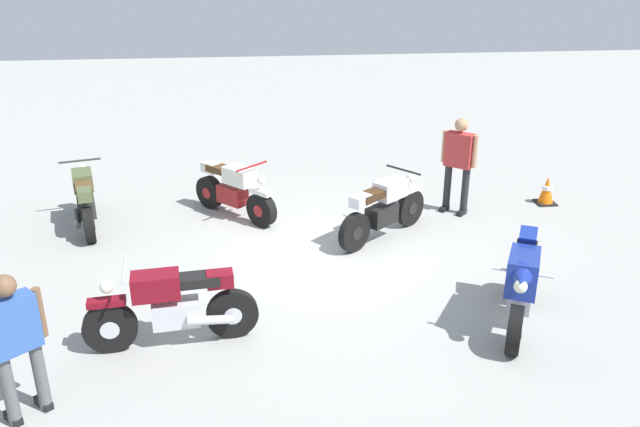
% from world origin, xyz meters
% --- Properties ---
extents(ground_plane, '(40.00, 40.00, 0.00)m').
position_xyz_m(ground_plane, '(0.00, 0.00, 0.00)').
color(ground_plane, '#9E9E99').
extents(motorcycle_olive_vintage, '(0.79, 1.93, 1.07)m').
position_xyz_m(motorcycle_olive_vintage, '(3.99, -1.55, 0.49)').
color(motorcycle_olive_vintage, black).
rests_on(motorcycle_olive_vintage, ground).
extents(motorcycle_silver_cruiser, '(1.69, 1.42, 1.09)m').
position_xyz_m(motorcycle_silver_cruiser, '(-0.99, -0.54, 0.52)').
color(motorcycle_silver_cruiser, black).
rests_on(motorcycle_silver_cruiser, ground).
extents(motorcycle_blue_sportbike, '(1.07, 1.83, 1.14)m').
position_xyz_m(motorcycle_blue_sportbike, '(-2.18, 2.28, 0.59)').
color(motorcycle_blue_sportbike, black).
rests_on(motorcycle_blue_sportbike, ground).
extents(motorcycle_maroon_cruiser, '(2.09, 0.70, 1.09)m').
position_xyz_m(motorcycle_maroon_cruiser, '(2.15, 2.25, 0.52)').
color(motorcycle_maroon_cruiser, black).
rests_on(motorcycle_maroon_cruiser, ground).
extents(motorcycle_cream_vintage, '(1.46, 1.53, 1.07)m').
position_xyz_m(motorcycle_cream_vintage, '(1.47, -1.74, 0.49)').
color(motorcycle_cream_vintage, black).
rests_on(motorcycle_cream_vintage, ground).
extents(person_in_blue_shirt, '(0.55, 0.53, 1.64)m').
position_xyz_m(person_in_blue_shirt, '(3.51, 3.44, 0.93)').
color(person_in_blue_shirt, '#59595B').
rests_on(person_in_blue_shirt, ground).
extents(person_in_red_shirt, '(0.57, 0.55, 1.75)m').
position_xyz_m(person_in_red_shirt, '(-2.53, -1.51, 1.01)').
color(person_in_red_shirt, '#262628').
rests_on(person_in_red_shirt, ground).
extents(traffic_cone, '(0.36, 0.36, 0.53)m').
position_xyz_m(traffic_cone, '(-4.37, -1.71, 0.26)').
color(traffic_cone, black).
rests_on(traffic_cone, ground).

